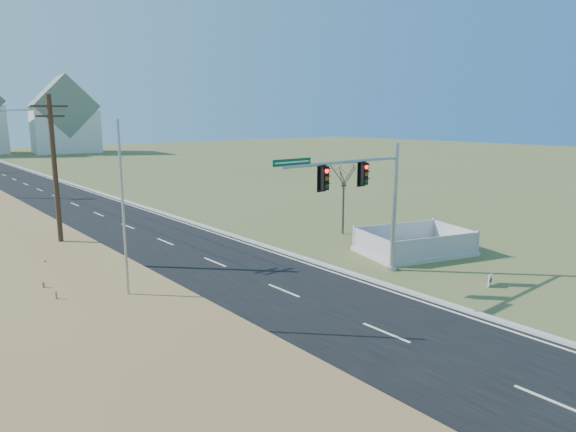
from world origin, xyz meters
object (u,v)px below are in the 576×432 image
at_px(open_sign, 490,280).
at_px(bare_tree, 344,173).
at_px(fence_enclosure, 414,248).
at_px(flagpole, 125,247).
at_px(traffic_signal_mast, 371,196).

distance_m(open_sign, bare_tree, 13.01).
bearing_deg(fence_enclosure, flagpole, -164.54).
bearing_deg(traffic_signal_mast, bare_tree, 50.76).
xyz_separation_m(fence_enclosure, bare_tree, (0.32, 6.18, 3.85)).
relative_size(traffic_signal_mast, open_sign, 14.61).
height_order(traffic_signal_mast, flagpole, flagpole).
bearing_deg(flagpole, bare_tree, 18.69).
bearing_deg(open_sign, bare_tree, 65.52).
distance_m(fence_enclosure, bare_tree, 7.29).
distance_m(flagpole, bare_tree, 18.49).
relative_size(open_sign, bare_tree, 0.11).
distance_m(traffic_signal_mast, flagpole, 11.83).
bearing_deg(traffic_signal_mast, open_sign, -55.69).
relative_size(fence_enclosure, open_sign, 12.43).
distance_m(traffic_signal_mast, fence_enclosure, 6.87).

